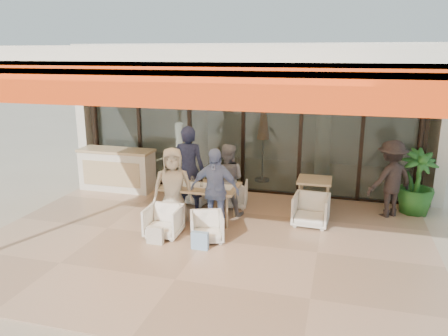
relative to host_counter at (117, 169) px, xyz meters
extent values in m
plane|color=#C6B293|center=(3.01, -2.30, -0.53)|extent=(70.00, 70.00, 0.00)
cube|color=tan|center=(3.01, -2.30, -0.53)|extent=(8.00, 6.00, 0.01)
cube|color=silver|center=(3.01, -2.30, 2.77)|extent=(8.00, 6.00, 0.20)
cube|color=#FF410D|center=(3.01, -5.24, 2.49)|extent=(8.00, 0.12, 0.45)
cube|color=orange|center=(3.01, -4.55, 2.61)|extent=(8.00, 1.50, 0.06)
cylinder|color=black|center=(-0.87, 0.58, 1.07)|extent=(0.12, 0.12, 3.20)
cylinder|color=black|center=(6.89, 0.58, 1.07)|extent=(0.12, 0.12, 3.20)
cube|color=#9EADA3|center=(3.01, 0.70, 1.07)|extent=(8.00, 0.03, 3.20)
cube|color=black|center=(3.01, 0.70, -0.49)|extent=(8.00, 0.10, 0.08)
cube|color=black|center=(3.01, 0.70, 2.63)|extent=(8.00, 0.10, 0.08)
cube|color=black|center=(-0.99, 0.70, 1.07)|extent=(0.08, 0.10, 3.20)
cube|color=black|center=(0.31, 0.70, 1.07)|extent=(0.08, 0.10, 3.20)
cube|color=black|center=(1.66, 0.70, 1.07)|extent=(0.08, 0.10, 3.20)
cube|color=black|center=(3.01, 0.70, 1.07)|extent=(0.08, 0.10, 3.20)
cube|color=black|center=(4.36, 0.70, 1.07)|extent=(0.08, 0.10, 3.20)
cube|color=black|center=(5.71, 0.70, 1.07)|extent=(0.08, 0.10, 3.20)
cube|color=black|center=(7.01, 0.70, 1.07)|extent=(0.08, 0.10, 3.20)
cube|color=silver|center=(3.01, 4.20, 1.17)|extent=(9.00, 0.25, 3.40)
cube|color=silver|center=(-1.39, 2.45, 1.17)|extent=(0.25, 3.50, 3.40)
cube|color=silver|center=(7.41, 2.45, 1.17)|extent=(0.25, 3.50, 3.40)
cube|color=silver|center=(3.01, 2.45, 2.87)|extent=(9.00, 3.50, 0.25)
cube|color=tan|center=(3.01, 2.45, -0.52)|extent=(8.00, 3.50, 0.02)
cylinder|color=silver|center=(1.41, 2.30, 0.97)|extent=(0.40, 0.40, 3.00)
cylinder|color=silver|center=(4.81, 2.30, 0.97)|extent=(0.40, 0.40, 3.00)
cylinder|color=black|center=(1.81, 1.90, 2.47)|extent=(0.03, 0.03, 0.70)
cube|color=black|center=(1.81, 1.90, 2.02)|extent=(0.30, 0.30, 0.40)
sphere|color=#FFBF72|center=(1.81, 1.90, 2.02)|extent=(0.18, 0.18, 0.18)
cylinder|color=black|center=(5.31, 1.90, 2.47)|extent=(0.03, 0.03, 0.70)
cube|color=black|center=(5.31, 1.90, 2.02)|extent=(0.30, 0.30, 0.40)
sphere|color=#FFBF72|center=(5.31, 1.90, 2.02)|extent=(0.18, 0.18, 0.18)
cylinder|color=black|center=(3.31, 1.70, -0.48)|extent=(0.40, 0.40, 0.05)
cylinder|color=black|center=(3.31, 1.70, 0.52)|extent=(0.04, 0.04, 2.10)
cone|color=#DB5013|center=(3.31, 1.70, 1.17)|extent=(0.32, 0.32, 1.10)
cube|color=silver|center=(0.00, 0.00, -0.03)|extent=(1.80, 0.60, 1.00)
cube|color=tan|center=(0.00, 0.00, 0.48)|extent=(1.85, 0.65, 0.06)
cube|color=tan|center=(0.00, -0.31, -0.03)|extent=(1.50, 0.02, 0.60)
cube|color=tan|center=(2.62, -1.35, 0.19)|extent=(1.50, 0.90, 0.05)
cube|color=white|center=(2.62, -1.35, 0.21)|extent=(1.30, 0.35, 0.01)
cylinder|color=tan|center=(2.00, -1.67, -0.18)|extent=(0.06, 0.06, 0.70)
cylinder|color=tan|center=(3.24, -1.67, -0.18)|extent=(0.06, 0.06, 0.70)
cylinder|color=tan|center=(2.00, -1.03, -0.18)|extent=(0.06, 0.06, 0.70)
cylinder|color=tan|center=(3.24, -1.03, -0.18)|extent=(0.06, 0.06, 0.70)
cylinder|color=white|center=(2.17, -1.50, 0.27)|extent=(0.06, 0.06, 0.11)
cylinder|color=white|center=(2.37, -1.15, 0.27)|extent=(0.06, 0.06, 0.11)
cylinder|color=white|center=(2.67, -1.45, 0.27)|extent=(0.06, 0.06, 0.11)
cylinder|color=white|center=(2.92, -1.17, 0.27)|extent=(0.06, 0.06, 0.11)
cylinder|color=#923915|center=(2.07, -1.20, 0.30)|extent=(0.07, 0.07, 0.16)
cylinder|color=black|center=(2.52, -1.07, 0.30)|extent=(0.09, 0.09, 0.17)
cylinder|color=black|center=(2.52, -1.07, 0.39)|extent=(0.10, 0.10, 0.01)
cylinder|color=white|center=(2.17, -1.65, 0.22)|extent=(0.22, 0.22, 0.01)
cylinder|color=white|center=(3.07, -1.65, 0.22)|extent=(0.22, 0.22, 0.01)
cylinder|color=white|center=(2.17, -1.03, 0.22)|extent=(0.22, 0.22, 0.01)
cylinder|color=white|center=(3.07, -1.03, 0.22)|extent=(0.22, 0.22, 0.01)
imported|color=silver|center=(2.20, -0.40, -0.21)|extent=(0.73, 0.70, 0.64)
imported|color=silver|center=(3.04, -0.40, -0.21)|extent=(0.71, 0.68, 0.64)
imported|color=silver|center=(2.20, -2.30, -0.21)|extent=(0.64, 0.60, 0.64)
imported|color=silver|center=(3.04, -2.30, -0.23)|extent=(0.73, 0.71, 0.59)
imported|color=#171933|center=(2.20, -0.90, 0.40)|extent=(0.73, 0.52, 1.86)
imported|color=#5D5D62|center=(3.04, -0.90, 0.23)|extent=(0.78, 0.63, 1.52)
imported|color=beige|center=(2.20, -1.80, 0.26)|extent=(0.90, 0.73, 1.58)
imported|color=#718ABC|center=(3.04, -1.80, 0.28)|extent=(0.97, 0.43, 1.63)
cube|color=silver|center=(2.20, -2.70, -0.36)|extent=(0.30, 0.10, 0.34)
cube|color=#99BFD8|center=(3.04, -2.70, -0.36)|extent=(0.30, 0.10, 0.34)
cube|color=tan|center=(4.79, -0.30, 0.19)|extent=(0.70, 0.70, 0.05)
cylinder|color=tan|center=(4.51, -0.58, -0.18)|extent=(0.05, 0.05, 0.70)
cylinder|color=tan|center=(5.07, -0.58, -0.18)|extent=(0.05, 0.05, 0.70)
cylinder|color=tan|center=(4.51, -0.02, -0.18)|extent=(0.05, 0.05, 0.70)
cylinder|color=tan|center=(5.07, -0.02, -0.18)|extent=(0.05, 0.05, 0.70)
imported|color=silver|center=(4.79, -1.05, -0.18)|extent=(0.71, 0.67, 0.70)
imported|color=black|center=(6.30, -0.12, 0.28)|extent=(1.20, 1.12, 1.62)
imported|color=#1E5919|center=(6.85, 0.20, 0.16)|extent=(1.01, 1.01, 1.39)
camera|label=1|loc=(5.28, -9.29, 2.81)|focal=35.00mm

